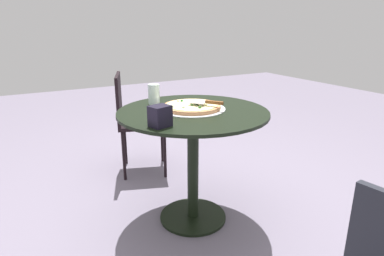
# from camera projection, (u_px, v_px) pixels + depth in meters

# --- Properties ---
(ground_plane) EXTENTS (10.00, 10.00, 0.00)m
(ground_plane) POSITION_uv_depth(u_px,v_px,m) (193.00, 217.00, 2.17)
(ground_plane) COLOR slate
(patio_table) EXTENTS (0.91, 0.91, 0.74)m
(patio_table) POSITION_uv_depth(u_px,v_px,m) (193.00, 139.00, 2.00)
(patio_table) COLOR black
(patio_table) RESTS_ON ground
(pizza_on_tray) EXTENTS (0.41, 0.41, 0.04)m
(pizza_on_tray) POSITION_uv_depth(u_px,v_px,m) (192.00, 107.00, 1.98)
(pizza_on_tray) COLOR silver
(pizza_on_tray) RESTS_ON patio_table
(pizza_server) EXTENTS (0.20, 0.16, 0.02)m
(pizza_server) POSITION_uv_depth(u_px,v_px,m) (206.00, 102.00, 1.94)
(pizza_server) COLOR silver
(pizza_server) RESTS_ON pizza_on_tray
(drinking_cup) EXTENTS (0.07, 0.07, 0.13)m
(drinking_cup) POSITION_uv_depth(u_px,v_px,m) (154.00, 94.00, 2.08)
(drinking_cup) COLOR silver
(drinking_cup) RESTS_ON patio_table
(napkin_dispenser) EXTENTS (0.11, 0.12, 0.11)m
(napkin_dispenser) POSITION_uv_depth(u_px,v_px,m) (160.00, 116.00, 1.63)
(napkin_dispenser) COLOR black
(napkin_dispenser) RESTS_ON patio_table
(patio_chair_far) EXTENTS (0.50, 0.50, 0.85)m
(patio_chair_far) POSITION_uv_depth(u_px,v_px,m) (134.00, 116.00, 2.72)
(patio_chair_far) COLOR black
(patio_chair_far) RESTS_ON ground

